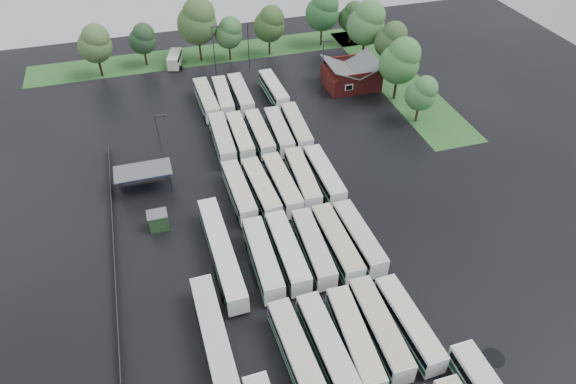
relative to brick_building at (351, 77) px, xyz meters
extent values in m
plane|color=black|center=(-24.00, -42.77, -1.87)|extent=(160.00, 160.00, 0.00)
cube|color=maroon|center=(0.00, 0.03, -0.17)|extent=(10.00, 8.00, 3.40)
cube|color=#4C4F51|center=(-2.50, 0.03, 2.43)|extent=(5.07, 8.60, 2.19)
cube|color=#4C4F51|center=(2.50, 0.03, 2.43)|extent=(5.07, 8.60, 2.19)
cube|color=maroon|center=(0.00, -3.97, 2.03)|extent=(9.00, 0.20, 1.20)
cube|color=silver|center=(-2.00, -4.02, 0.13)|extent=(1.60, 0.12, 1.20)
cylinder|color=#2D2D30|center=(-44.80, -22.77, -0.17)|extent=(0.16, 0.16, 3.40)
cylinder|color=#2D2D30|center=(-37.60, -22.77, -0.17)|extent=(0.16, 0.16, 3.40)
cylinder|color=#2D2D30|center=(-44.80, -19.57, -0.17)|extent=(0.16, 0.16, 3.40)
cylinder|color=#2D2D30|center=(-37.60, -19.57, -0.17)|extent=(0.16, 0.16, 3.40)
cube|color=#4C4F51|center=(-41.20, -21.17, 1.63)|extent=(8.20, 4.20, 0.15)
cube|color=navy|center=(-41.20, -19.27, -0.27)|extent=(7.60, 0.08, 2.60)
cube|color=#204320|center=(-40.20, -30.17, -0.62)|extent=(2.50, 2.00, 2.50)
cube|color=#4C4F51|center=(-40.20, -30.17, 0.69)|extent=(2.70, 2.20, 0.12)
cube|color=#275822|center=(-22.00, 22.03, -1.86)|extent=(80.00, 10.00, 0.01)
cube|color=#275822|center=(10.00, 0.03, -1.86)|extent=(10.00, 50.00, 0.01)
cube|color=#2D2D30|center=(-46.20, -34.77, -1.27)|extent=(0.10, 50.00, 1.20)
cube|color=silver|center=(-28.38, -55.08, -0.05)|extent=(3.05, 12.03, 2.73)
cube|color=black|center=(-28.38, -55.08, 0.49)|extent=(3.09, 11.55, 0.87)
cube|color=#094727|center=(-28.38, -55.08, -0.65)|extent=(3.09, 11.79, 0.60)
cube|color=#B7B39D|center=(-28.38, -55.08, 1.36)|extent=(2.94, 11.67, 0.12)
cylinder|color=black|center=(-28.38, -51.26, -1.42)|extent=(2.53, 0.95, 0.95)
cube|color=silver|center=(-25.08, -55.33, -0.01)|extent=(2.98, 12.28, 2.79)
cube|color=black|center=(-25.08, -55.33, 0.55)|extent=(3.03, 11.79, 0.89)
cube|color=#064220|center=(-25.08, -55.33, -0.63)|extent=(3.02, 12.04, 0.61)
cube|color=#BAB9B7|center=(-25.08, -55.33, 1.44)|extent=(2.87, 11.91, 0.12)
cylinder|color=black|center=(-25.08, -51.43, -1.41)|extent=(2.59, 0.98, 0.98)
cube|color=silver|center=(-22.01, -55.43, -0.01)|extent=(3.12, 12.33, 2.80)
cube|color=black|center=(-22.01, -55.43, 0.55)|extent=(3.16, 11.84, 0.90)
cube|color=#0B512F|center=(-22.01, -55.43, -0.62)|extent=(3.16, 12.08, 0.62)
cube|color=beige|center=(-22.01, -55.43, 1.44)|extent=(3.00, 11.95, 0.12)
cylinder|color=black|center=(-22.01, -59.34, -1.41)|extent=(2.60, 0.98, 0.98)
cylinder|color=black|center=(-22.01, -51.52, -1.41)|extent=(2.60, 0.98, 0.98)
cube|color=silver|center=(-18.85, -54.90, 0.00)|extent=(2.73, 12.33, 2.82)
cube|color=black|center=(-18.85, -54.90, 0.57)|extent=(2.78, 11.84, 0.90)
cube|color=#114F31|center=(-18.85, -54.90, -0.62)|extent=(2.77, 12.09, 0.62)
cube|color=#B0A88F|center=(-18.85, -54.90, 1.47)|extent=(2.62, 11.96, 0.12)
cylinder|color=black|center=(-18.85, -58.84, -1.40)|extent=(2.61, 0.98, 0.98)
cylinder|color=black|center=(-18.85, -50.97, -1.40)|extent=(2.61, 0.98, 0.98)
cube|color=silver|center=(-15.52, -55.23, -0.07)|extent=(2.98, 11.89, 2.70)
cube|color=black|center=(-15.52, -55.23, 0.47)|extent=(3.02, 11.42, 0.86)
cube|color=#0C4529|center=(-15.52, -55.23, -0.67)|extent=(3.02, 11.66, 0.59)
cube|color=beige|center=(-15.52, -55.23, 1.33)|extent=(2.87, 11.53, 0.12)
cylinder|color=black|center=(-15.52, -59.00, -1.42)|extent=(2.51, 0.94, 0.94)
cylinder|color=black|center=(-15.52, -51.45, -1.42)|extent=(2.51, 0.94, 0.94)
cube|color=silver|center=(-28.44, -41.43, 0.01)|extent=(2.76, 12.36, 2.82)
cube|color=black|center=(-28.44, -41.43, 0.57)|extent=(2.82, 11.87, 0.90)
cube|color=#0D4B2B|center=(-28.44, -41.43, -0.61)|extent=(2.81, 12.11, 0.62)
cube|color=#BDBDBD|center=(-28.44, -41.43, 1.47)|extent=(2.65, 11.99, 0.12)
cylinder|color=black|center=(-28.44, -45.38, -1.40)|extent=(2.62, 0.99, 0.99)
cylinder|color=black|center=(-28.44, -37.49, -1.40)|extent=(2.62, 0.99, 0.99)
cube|color=silver|center=(-25.21, -41.22, 0.02)|extent=(2.63, 12.40, 2.84)
cube|color=black|center=(-25.21, -41.22, 0.59)|extent=(2.69, 11.91, 0.91)
cube|color=#134127|center=(-25.21, -41.22, -0.61)|extent=(2.68, 12.16, 0.62)
cube|color=silver|center=(-25.21, -41.22, 1.49)|extent=(2.53, 12.03, 0.12)
cylinder|color=black|center=(-25.21, -45.19, -1.40)|extent=(2.63, 0.99, 0.99)
cylinder|color=black|center=(-25.21, -37.26, -1.40)|extent=(2.63, 0.99, 0.99)
cube|color=silver|center=(-21.86, -41.44, -0.04)|extent=(2.90, 12.11, 2.76)
cube|color=black|center=(-21.86, -41.44, 0.52)|extent=(2.94, 11.63, 0.88)
cube|color=#0C4B2A|center=(-21.86, -41.44, -0.64)|extent=(2.94, 11.87, 0.61)
cube|color=#AEACA4|center=(-21.86, -41.44, 1.39)|extent=(2.79, 11.74, 0.12)
cylinder|color=black|center=(-21.86, -45.29, -1.41)|extent=(2.56, 0.96, 0.96)
cylinder|color=black|center=(-21.86, -37.59, -1.41)|extent=(2.56, 0.96, 0.96)
cube|color=silver|center=(-18.71, -41.54, 0.01)|extent=(2.73, 12.35, 2.82)
cube|color=black|center=(-18.71, -41.54, 0.57)|extent=(2.78, 11.86, 0.90)
cube|color=#094322|center=(-18.71, -41.54, -0.61)|extent=(2.77, 12.11, 0.62)
cube|color=#B2AE8C|center=(-18.71, -41.54, 1.47)|extent=(2.62, 11.98, 0.12)
cylinder|color=black|center=(-18.71, -45.48, -1.40)|extent=(2.62, 0.99, 0.99)
cylinder|color=black|center=(-18.71, -37.59, -1.40)|extent=(2.62, 0.99, 0.99)
cube|color=silver|center=(-15.61, -41.42, -0.05)|extent=(2.88, 12.03, 2.74)
cube|color=black|center=(-15.61, -41.42, 0.50)|extent=(2.92, 11.55, 0.88)
cube|color=#0F482A|center=(-15.61, -41.42, -0.65)|extent=(2.92, 11.79, 0.60)
cube|color=#B5B2A0|center=(-15.61, -41.42, 1.37)|extent=(2.77, 11.67, 0.12)
cylinder|color=black|center=(-15.61, -45.24, -1.42)|extent=(2.54, 0.96, 0.96)
cylinder|color=black|center=(-15.61, -37.59, -1.42)|extent=(2.54, 0.96, 0.96)
cube|color=silver|center=(-28.47, -27.88, -0.06)|extent=(2.79, 11.96, 2.73)
cube|color=black|center=(-28.47, -27.88, 0.49)|extent=(2.84, 11.49, 0.87)
cube|color=#0D3E27|center=(-28.47, -27.88, -0.66)|extent=(2.83, 11.72, 0.60)
cube|color=beige|center=(-28.47, -27.88, 1.36)|extent=(2.68, 11.60, 0.12)
cylinder|color=black|center=(-28.47, -31.69, -1.42)|extent=(2.53, 0.95, 0.95)
cylinder|color=black|center=(-28.47, -24.07, -1.42)|extent=(2.53, 0.95, 0.95)
cube|color=silver|center=(-25.29, -28.16, -0.03)|extent=(3.13, 12.19, 2.77)
cube|color=black|center=(-25.29, -28.16, 0.52)|extent=(3.17, 11.71, 0.89)
cube|color=#0B4025|center=(-25.29, -28.16, -0.64)|extent=(3.17, 11.95, 0.61)
cube|color=beige|center=(-25.29, -28.16, 1.40)|extent=(3.02, 11.82, 0.12)
cylinder|color=black|center=(-25.29, -32.03, -1.41)|extent=(2.57, 0.97, 0.97)
cylinder|color=black|center=(-25.29, -24.30, -1.41)|extent=(2.57, 0.97, 0.97)
cube|color=silver|center=(-22.11, -28.08, 0.00)|extent=(2.90, 12.30, 2.80)
cube|color=black|center=(-22.11, -28.08, 0.56)|extent=(2.94, 11.82, 0.90)
cube|color=#13482D|center=(-22.11, -28.08, -0.62)|extent=(2.94, 12.06, 0.62)
cube|color=beige|center=(-22.11, -28.08, 1.45)|extent=(2.78, 11.93, 0.12)
cylinder|color=black|center=(-22.11, -32.00, -1.41)|extent=(2.60, 0.98, 0.98)
cylinder|color=black|center=(-22.11, -24.16, -1.41)|extent=(2.60, 0.98, 0.98)
cube|color=silver|center=(-18.87, -27.70, 0.00)|extent=(3.15, 12.40, 2.82)
cube|color=black|center=(-18.87, -27.70, 0.57)|extent=(3.18, 11.91, 0.90)
cube|color=#134329|center=(-18.87, -27.70, -0.62)|extent=(3.19, 12.16, 0.62)
cube|color=#BBB797|center=(-18.87, -27.70, 1.46)|extent=(3.03, 12.03, 0.12)
cylinder|color=black|center=(-18.87, -31.63, -1.40)|extent=(2.61, 0.98, 0.98)
cylinder|color=black|center=(-18.87, -23.77, -1.40)|extent=(2.61, 0.98, 0.98)
cube|color=silver|center=(-15.51, -27.85, -0.02)|extent=(2.56, 12.17, 2.79)
cube|color=black|center=(-15.51, -27.85, 0.54)|extent=(2.62, 11.68, 0.89)
cube|color=#093E24|center=(-15.51, -27.85, -0.63)|extent=(2.61, 11.92, 0.61)
cube|color=silver|center=(-15.51, -27.85, 1.43)|extent=(2.46, 11.80, 0.12)
cylinder|color=black|center=(-15.51, -31.74, -1.41)|extent=(2.58, 0.97, 0.97)
cylinder|color=black|center=(-15.51, -23.96, -1.41)|extent=(2.58, 0.97, 0.97)
cube|color=silver|center=(-28.21, -14.02, 0.02)|extent=(2.82, 12.44, 2.84)
cube|color=black|center=(-28.21, -14.02, 0.59)|extent=(2.87, 11.94, 0.91)
cube|color=#094A26|center=(-28.21, -14.02, -0.61)|extent=(2.87, 12.19, 0.62)
cube|color=#B5B1A6|center=(-28.21, -14.02, 1.49)|extent=(2.71, 12.06, 0.12)
cylinder|color=black|center=(-28.21, -17.99, -1.40)|extent=(2.63, 0.99, 0.99)
cylinder|color=black|center=(-28.21, -10.06, -1.40)|extent=(2.63, 0.99, 0.99)
cube|color=silver|center=(-25.20, -14.08, -0.08)|extent=(2.56, 11.78, 2.69)
cube|color=black|center=(-25.20, -14.08, 0.46)|extent=(2.62, 11.31, 0.86)
cube|color=#06512E|center=(-25.20, -14.08, -0.67)|extent=(2.61, 11.54, 0.59)
cube|color=beige|center=(-25.20, -14.08, 1.32)|extent=(2.46, 11.42, 0.12)
cylinder|color=black|center=(-25.20, -17.84, -1.43)|extent=(2.50, 0.94, 0.94)
cylinder|color=black|center=(-25.20, -10.32, -1.43)|extent=(2.50, 0.94, 0.94)
cube|color=silver|center=(-21.96, -14.23, -0.09)|extent=(2.47, 11.71, 2.68)
cube|color=black|center=(-21.96, -14.23, 0.45)|extent=(2.53, 11.24, 0.86)
cube|color=#104128|center=(-21.96, -14.23, -0.68)|extent=(2.52, 11.47, 0.59)
cube|color=beige|center=(-21.96, -14.23, 1.30)|extent=(2.37, 11.35, 0.12)
cylinder|color=black|center=(-21.96, -17.97, -1.43)|extent=(2.49, 0.94, 0.94)
cylinder|color=black|center=(-21.96, -10.48, -1.43)|extent=(2.49, 0.94, 0.94)
cube|color=silver|center=(-18.69, -14.47, -0.07)|extent=(2.87, 11.89, 2.71)
cube|color=black|center=(-18.69, -14.47, 0.47)|extent=(2.91, 11.42, 0.87)
cube|color=#0B4E2D|center=(-18.69, -14.47, -0.67)|extent=(2.91, 11.65, 0.60)
cube|color=#B2B2B2|center=(-18.69, -14.47, 1.33)|extent=(2.76, 11.53, 0.12)
cylinder|color=black|center=(-18.69, -18.25, -1.42)|extent=(2.51, 0.94, 0.94)
cylinder|color=black|center=(-18.69, -10.69, -1.42)|extent=(2.51, 0.94, 0.94)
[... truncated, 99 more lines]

